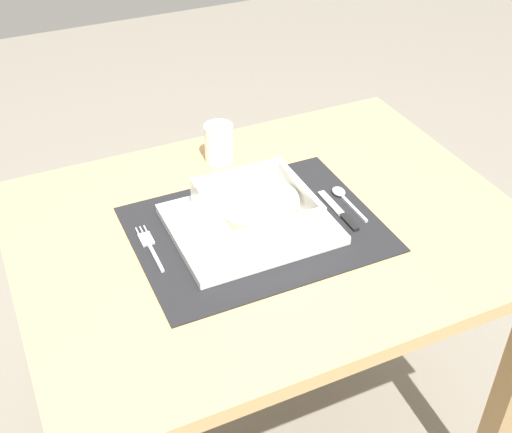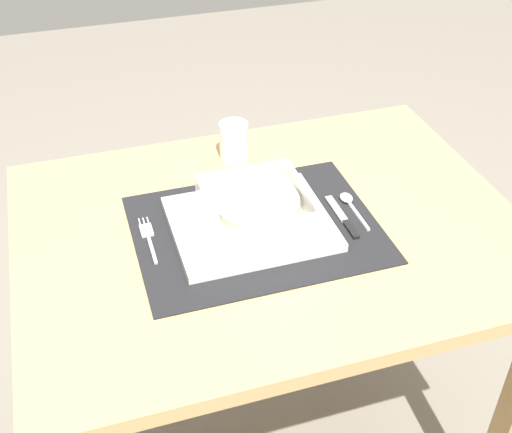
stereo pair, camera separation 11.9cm
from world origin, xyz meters
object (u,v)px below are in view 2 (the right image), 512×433
at_px(dining_table, 270,268).
at_px(spoon, 349,202).
at_px(butter_knife, 343,219).
at_px(drinking_glass, 232,143).
at_px(porridge_bowl, 257,209).
at_px(fork, 148,236).

xyz_separation_m(dining_table, spoon, (0.16, 0.01, 0.12)).
height_order(dining_table, butter_knife, butter_knife).
bearing_deg(dining_table, drinking_glass, 91.01).
height_order(porridge_bowl, drinking_glass, drinking_glass).
bearing_deg(porridge_bowl, dining_table, 5.01).
bearing_deg(porridge_bowl, spoon, 4.43).
bearing_deg(drinking_glass, dining_table, -88.99).
height_order(dining_table, porridge_bowl, porridge_bowl).
xyz_separation_m(porridge_bowl, spoon, (0.19, 0.01, -0.03)).
distance_m(fork, butter_knife, 0.36).
distance_m(dining_table, butter_knife, 0.18).
xyz_separation_m(dining_table, porridge_bowl, (-0.03, -0.00, 0.15)).
distance_m(dining_table, porridge_bowl, 0.15).
height_order(fork, spoon, spoon).
xyz_separation_m(spoon, butter_knife, (-0.03, -0.04, -0.00)).
bearing_deg(butter_knife, porridge_bowl, 170.90).
relative_size(porridge_bowl, fork, 1.37).
relative_size(dining_table, fork, 6.92).
xyz_separation_m(fork, butter_knife, (0.36, -0.06, 0.00)).
relative_size(dining_table, drinking_glass, 11.39).
bearing_deg(dining_table, spoon, 4.33).
bearing_deg(spoon, butter_knife, -123.65).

